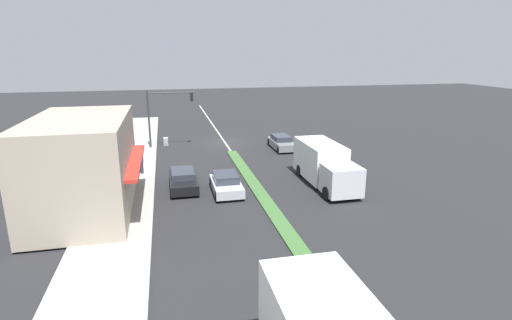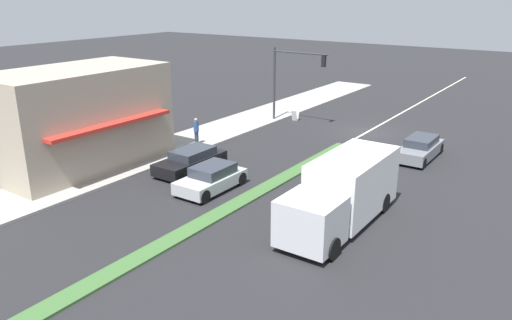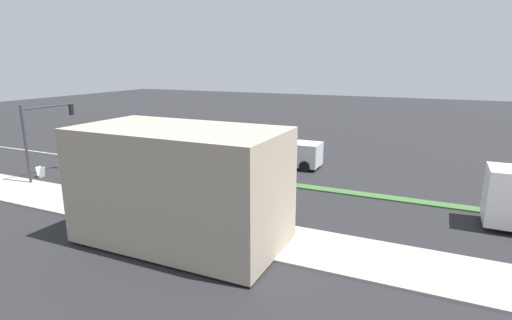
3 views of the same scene
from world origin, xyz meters
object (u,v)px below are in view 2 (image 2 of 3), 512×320
pedestrian (196,130)px  sedan_silver (211,178)px  warning_aframe_sign (295,115)px  delivery_truck (344,192)px  suv_black (191,161)px  traffic_signal_main (290,73)px  suv_grey (420,148)px

pedestrian → sedan_silver: (-5.79, 5.49, -0.41)m
pedestrian → warning_aframe_sign: pedestrian is taller
delivery_truck → suv_black: size_ratio=1.69×
pedestrian → suv_black: 4.95m
pedestrian → warning_aframe_sign: size_ratio=2.10×
traffic_signal_main → suv_grey: traffic_signal_main is taller
traffic_signal_main → sedan_silver: size_ratio=1.44×
traffic_signal_main → sedan_silver: (-3.92, 14.29, -3.26)m
warning_aframe_sign → delivery_truck: size_ratio=0.11×
delivery_truck → suv_black: 10.12m
suv_black → suv_grey: (-10.00, -9.67, 0.02)m
warning_aframe_sign → suv_grey: size_ratio=0.19×
delivery_truck → suv_grey: delivery_truck is taller
pedestrian → delivery_truck: bearing=158.3°
warning_aframe_sign → suv_black: (-1.07, 13.53, 0.19)m
warning_aframe_sign → suv_black: size_ratio=0.19×
traffic_signal_main → suv_grey: (-11.12, 3.04, -3.26)m
suv_black → suv_grey: 13.91m
delivery_truck → sedan_silver: size_ratio=1.93×
pedestrian → delivery_truck: size_ratio=0.23×
suv_black → traffic_signal_main: bearing=-84.9°
suv_grey → warning_aframe_sign: bearing=-19.2°
traffic_signal_main → pedestrian: bearing=78.0°
warning_aframe_sign → suv_grey: bearing=160.8°
pedestrian → suv_black: pedestrian is taller
traffic_signal_main → warning_aframe_sign: bearing=-93.5°
warning_aframe_sign → suv_black: suv_black is taller
suv_black → suv_grey: size_ratio=1.00×
warning_aframe_sign → sedan_silver: sedan_silver is taller
traffic_signal_main → warning_aframe_sign: (-0.05, -0.82, -3.47)m
pedestrian → sedan_silver: 7.99m
pedestrian → delivery_truck: 14.00m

